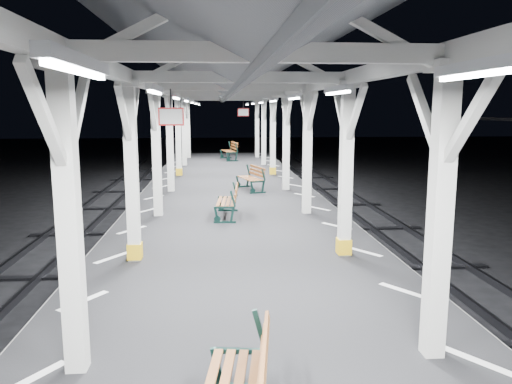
{
  "coord_description": "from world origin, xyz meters",
  "views": [
    {
      "loc": [
        -0.47,
        -7.21,
        3.82
      ],
      "look_at": [
        0.32,
        2.43,
        2.2
      ],
      "focal_mm": 35.0,
      "sensor_mm": 36.0,
      "label": 1
    }
  ],
  "objects": [
    {
      "name": "platform",
      "position": [
        0.0,
        0.0,
        0.5
      ],
      "size": [
        6.0,
        50.0,
        1.0
      ],
      "primitive_type": "cube",
      "color": "black",
      "rests_on": "ground"
    },
    {
      "name": "hazard_stripes_right",
      "position": [
        2.45,
        0.0,
        1.0
      ],
      "size": [
        1.0,
        48.0,
        0.01
      ],
      "primitive_type": "cube",
      "color": "silver",
      "rests_on": "platform"
    },
    {
      "name": "bench_mid",
      "position": [
        -0.1,
        5.67,
        1.44
      ],
      "size": [
        0.69,
        1.58,
        0.83
      ],
      "rotation": [
        0.0,
        0.0,
        -0.08
      ],
      "color": "black",
      "rests_on": "platform"
    },
    {
      "name": "bench_extra",
      "position": [
        0.4,
        20.61,
        1.53
      ],
      "size": [
        0.99,
        1.92,
        0.99
      ],
      "rotation": [
        0.0,
        0.0,
        0.18
      ],
      "color": "black",
      "rests_on": "platform"
    },
    {
      "name": "canopy",
      "position": [
        0.0,
        -0.02,
        4.56
      ],
      "size": [
        5.4,
        49.0,
        4.65
      ],
      "color": "silver",
      "rests_on": "platform"
    },
    {
      "name": "hazard_stripes_left",
      "position": [
        -2.45,
        0.0,
        1.0
      ],
      "size": [
        1.0,
        48.0,
        0.01
      ],
      "primitive_type": "cube",
      "color": "silver",
      "rests_on": "platform"
    },
    {
      "name": "ground",
      "position": [
        0.0,
        0.0,
        0.0
      ],
      "size": [
        120.0,
        120.0,
        0.0
      ],
      "primitive_type": "plane",
      "color": "black",
      "rests_on": "ground"
    },
    {
      "name": "bench_far",
      "position": [
        0.83,
        10.02,
        1.45
      ],
      "size": [
        0.97,
        1.64,
        0.84
      ],
      "rotation": [
        0.0,
        0.0,
        0.28
      ],
      "color": "black",
      "rests_on": "platform"
    }
  ]
}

